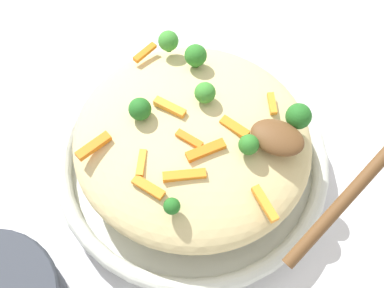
% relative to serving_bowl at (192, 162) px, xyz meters
% --- Properties ---
extents(ground_plane, '(2.40, 2.40, 0.00)m').
position_rel_serving_bowl_xyz_m(ground_plane, '(0.00, 0.00, -0.02)').
color(ground_plane, silver).
extents(serving_bowl, '(0.32, 0.32, 0.04)m').
position_rel_serving_bowl_xyz_m(serving_bowl, '(0.00, 0.00, 0.00)').
color(serving_bowl, silver).
rests_on(serving_bowl, ground_plane).
extents(pasta_mound, '(0.26, 0.26, 0.07)m').
position_rel_serving_bowl_xyz_m(pasta_mound, '(0.00, 0.00, 0.05)').
color(pasta_mound, '#DBC689').
rests_on(pasta_mound, serving_bowl).
extents(carrot_piece_0, '(0.04, 0.03, 0.01)m').
position_rel_serving_bowl_xyz_m(carrot_piece_0, '(-0.02, 0.06, 0.08)').
color(carrot_piece_0, orange).
rests_on(carrot_piece_0, pasta_mound).
extents(carrot_piece_1, '(0.04, 0.01, 0.01)m').
position_rel_serving_bowl_xyz_m(carrot_piece_1, '(0.03, -0.01, 0.09)').
color(carrot_piece_1, orange).
rests_on(carrot_piece_1, pasta_mound).
extents(carrot_piece_2, '(0.02, 0.03, 0.01)m').
position_rel_serving_bowl_xyz_m(carrot_piece_2, '(-0.07, -0.06, 0.08)').
color(carrot_piece_2, orange).
rests_on(carrot_piece_2, pasta_mound).
extents(carrot_piece_3, '(0.02, 0.03, 0.01)m').
position_rel_serving_bowl_xyz_m(carrot_piece_3, '(0.03, 0.06, 0.08)').
color(carrot_piece_3, orange).
rests_on(carrot_piece_3, pasta_mound).
extents(carrot_piece_4, '(0.04, 0.01, 0.01)m').
position_rel_serving_bowl_xyz_m(carrot_piece_4, '(0.01, 0.08, 0.08)').
color(carrot_piece_4, orange).
rests_on(carrot_piece_4, pasta_mound).
extents(carrot_piece_5, '(0.04, 0.04, 0.01)m').
position_rel_serving_bowl_xyz_m(carrot_piece_5, '(-0.03, 0.02, 0.09)').
color(carrot_piece_5, orange).
rests_on(carrot_piece_5, pasta_mound).
extents(carrot_piece_6, '(0.04, 0.03, 0.01)m').
position_rel_serving_bowl_xyz_m(carrot_piece_6, '(-0.10, 0.05, 0.08)').
color(carrot_piece_6, orange).
rests_on(carrot_piece_6, pasta_mound).
extents(carrot_piece_7, '(0.02, 0.03, 0.01)m').
position_rel_serving_bowl_xyz_m(carrot_piece_7, '(0.09, -0.07, 0.08)').
color(carrot_piece_7, orange).
rests_on(carrot_piece_7, pasta_mound).
extents(carrot_piece_8, '(0.03, 0.02, 0.01)m').
position_rel_serving_bowl_xyz_m(carrot_piece_8, '(-0.04, -0.01, 0.09)').
color(carrot_piece_8, orange).
rests_on(carrot_piece_8, pasta_mound).
extents(carrot_piece_9, '(0.03, 0.04, 0.01)m').
position_rel_serving_bowl_xyz_m(carrot_piece_9, '(0.08, 0.06, 0.08)').
color(carrot_piece_9, orange).
rests_on(carrot_piece_9, pasta_mound).
extents(carrot_piece_10, '(0.03, 0.01, 0.01)m').
position_rel_serving_bowl_xyz_m(carrot_piece_10, '(-0.01, 0.02, 0.09)').
color(carrot_piece_10, orange).
rests_on(carrot_piece_10, pasta_mound).
extents(broccoli_floret_0, '(0.02, 0.02, 0.03)m').
position_rel_serving_bowl_xyz_m(broccoli_floret_0, '(0.03, -0.08, 0.09)').
color(broccoli_floret_0, '#296820').
rests_on(broccoli_floret_0, pasta_mound).
extents(broccoli_floret_1, '(0.02, 0.02, 0.03)m').
position_rel_serving_bowl_xyz_m(broccoli_floret_1, '(0.00, -0.03, 0.10)').
color(broccoli_floret_1, '#377928').
rests_on(broccoli_floret_1, pasta_mound).
extents(broccoli_floret_2, '(0.02, 0.02, 0.02)m').
position_rel_serving_bowl_xyz_m(broccoli_floret_2, '(-0.02, 0.09, 0.09)').
color(broccoli_floret_2, '#205B1C').
rests_on(broccoli_floret_2, pasta_mound).
extents(broccoli_floret_3, '(0.03, 0.03, 0.03)m').
position_rel_serving_bowl_xyz_m(broccoli_floret_3, '(-0.10, -0.05, 0.09)').
color(broccoli_floret_3, '#205B1C').
rests_on(broccoli_floret_3, pasta_mound).
extents(broccoli_floret_4, '(0.02, 0.02, 0.03)m').
position_rel_serving_bowl_xyz_m(broccoli_floret_4, '(0.05, 0.01, 0.10)').
color(broccoli_floret_4, '#205B1C').
rests_on(broccoli_floret_4, pasta_mound).
extents(broccoli_floret_5, '(0.02, 0.02, 0.03)m').
position_rel_serving_bowl_xyz_m(broccoli_floret_5, '(-0.06, 0.01, 0.10)').
color(broccoli_floret_5, '#296820').
rests_on(broccoli_floret_5, pasta_mound).
extents(broccoli_floret_6, '(0.02, 0.02, 0.03)m').
position_rel_serving_bowl_xyz_m(broccoli_floret_6, '(0.07, -0.08, 0.09)').
color(broccoli_floret_6, '#377928').
rests_on(broccoli_floret_6, pasta_mound).
extents(serving_spoon, '(0.15, 0.18, 0.09)m').
position_rel_serving_bowl_xyz_m(serving_spoon, '(-0.12, -0.00, 0.11)').
color(serving_spoon, brown).
rests_on(serving_spoon, pasta_mound).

